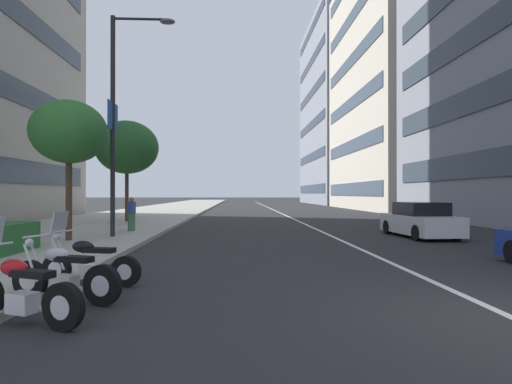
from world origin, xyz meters
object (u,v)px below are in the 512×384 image
motorcycle_by_sign_pole (21,293)px  street_lamp_with_banners (122,105)px  motorcycle_under_tarp (89,263)px  street_tree_near_plaza_corner (69,132)px  car_approaching_light (420,221)px  motorcycle_far_end_row (64,277)px  pedestrian_on_plaza (131,214)px  street_tree_far_plaza (127,147)px

motorcycle_by_sign_pole → street_lamp_with_banners: street_lamp_with_banners is taller
motorcycle_under_tarp → street_lamp_with_banners: bearing=-64.8°
street_tree_near_plaza_corner → car_approaching_light: bearing=-82.0°
car_approaching_light → street_tree_near_plaza_corner: bearing=95.6°
motorcycle_by_sign_pole → car_approaching_light: motorcycle_by_sign_pole is taller
motorcycle_far_end_row → street_lamp_with_banners: street_lamp_with_banners is taller
motorcycle_by_sign_pole → pedestrian_on_plaza: 13.12m
motorcycle_by_sign_pole → motorcycle_far_end_row: size_ratio=0.97×
motorcycle_by_sign_pole → pedestrian_on_plaza: (13.00, 1.75, 0.46)m
street_tree_near_plaza_corner → pedestrian_on_plaza: size_ratio=3.32×
motorcycle_by_sign_pole → street_tree_near_plaza_corner: size_ratio=0.39×
street_lamp_with_banners → car_approaching_light: bearing=-86.8°
street_tree_far_plaza → pedestrian_on_plaza: 7.82m
motorcycle_under_tarp → street_lamp_with_banners: size_ratio=0.24×
motorcycle_far_end_row → car_approaching_light: (10.08, -10.55, 0.25)m
car_approaching_light → motorcycle_under_tarp: bearing=127.1°
motorcycle_by_sign_pole → street_tree_near_plaza_corner: bearing=-48.5°
street_tree_far_plaza → pedestrian_on_plaza: street_tree_far_plaza is taller
street_lamp_with_banners → pedestrian_on_plaza: street_lamp_with_banners is taller
motorcycle_far_end_row → street_lamp_with_banners: bearing=-60.9°
motorcycle_by_sign_pole → street_tree_far_plaza: bearing=-55.9°
motorcycle_by_sign_pole → street_lamp_with_banners: (10.57, 1.53, 4.85)m
street_lamp_with_banners → street_tree_far_plaza: 9.32m
motorcycle_far_end_row → street_tree_near_plaza_corner: size_ratio=0.41×
motorcycle_far_end_row → street_lamp_with_banners: (9.41, 1.64, 4.86)m
street_lamp_with_banners → street_tree_far_plaza: size_ratio=1.42×
motorcycle_under_tarp → pedestrian_on_plaza: size_ratio=1.38×
motorcycle_far_end_row → car_approaching_light: bearing=-117.1°
car_approaching_light → street_tree_near_plaza_corner: 14.25m
motorcycle_under_tarp → street_tree_far_plaza: size_ratio=0.34×
pedestrian_on_plaza → street_tree_far_plaza: bearing=74.4°
motorcycle_under_tarp → street_tree_near_plaza_corner: street_tree_near_plaza_corner is taller
motorcycle_far_end_row → street_tree_far_plaza: street_tree_far_plaza is taller
motorcycle_far_end_row → car_approaching_light: 14.59m
car_approaching_light → street_tree_far_plaza: (8.36, 14.36, 3.95)m
pedestrian_on_plaza → street_lamp_with_banners: bearing=-116.7°
street_tree_near_plaza_corner → pedestrian_on_plaza: bearing=-19.4°
motorcycle_far_end_row → pedestrian_on_plaza: pedestrian_on_plaza is taller
motorcycle_under_tarp → car_approaching_light: bearing=-126.3°
motorcycle_far_end_row → motorcycle_by_sign_pole: bearing=103.3°
motorcycle_far_end_row → car_approaching_light: car_approaching_light is taller
car_approaching_light → pedestrian_on_plaza: 12.54m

